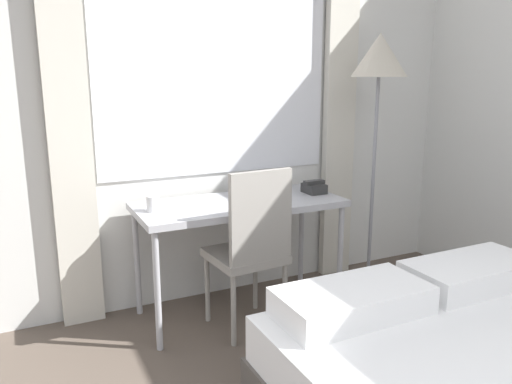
% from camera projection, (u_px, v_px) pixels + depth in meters
% --- Properties ---
extents(wall_back_with_window, '(5.22, 0.13, 2.70)m').
position_uv_depth(wall_back_with_window, '(179.00, 96.00, 3.13)').
color(wall_back_with_window, silver).
rests_on(wall_back_with_window, ground_plane).
extents(desk, '(1.27, 0.56, 0.73)m').
position_uv_depth(desk, '(240.00, 211.00, 3.08)').
color(desk, '#B2B2B7').
rests_on(desk, ground_plane).
extents(desk_chair, '(0.43, 0.43, 0.98)m').
position_uv_depth(desk_chair, '(252.00, 243.00, 2.85)').
color(desk_chair, gray).
rests_on(desk_chair, ground_plane).
extents(standing_lamp, '(0.36, 0.36, 1.75)m').
position_uv_depth(standing_lamp, '(379.00, 73.00, 3.24)').
color(standing_lamp, '#4C4C51').
rests_on(standing_lamp, ground_plane).
extents(telephone, '(0.14, 0.14, 0.09)m').
position_uv_depth(telephone, '(314.00, 188.00, 3.28)').
color(telephone, '#2D2D2D').
rests_on(telephone, desk).
extents(book, '(0.27, 0.24, 0.02)m').
position_uv_depth(book, '(256.00, 200.00, 3.04)').
color(book, '#4C4238').
rests_on(book, desk).
extents(mug, '(0.07, 0.07, 0.09)m').
position_uv_depth(mug, '(153.00, 204.00, 2.83)').
color(mug, white).
rests_on(mug, desk).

